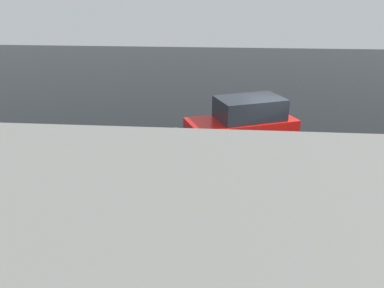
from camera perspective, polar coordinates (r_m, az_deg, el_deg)
ground_plane at (r=13.64m, az=13.49°, el=-2.58°), size 60.00×60.00×0.00m
kerb_strip at (r=10.01m, az=16.67°, el=-12.45°), size 24.00×3.20×0.04m
moving_hatchback at (r=13.83m, az=7.79°, el=2.77°), size 4.25×3.10×2.06m
fire_hydrant at (r=10.77m, az=-5.88°, el=-6.59°), size 0.42×0.31×0.80m
pedestrian at (r=10.56m, az=-10.89°, el=-4.12°), size 0.31×0.56×1.62m
sign_post at (r=9.70m, az=-2.36°, el=-2.08°), size 0.07×0.44×2.40m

